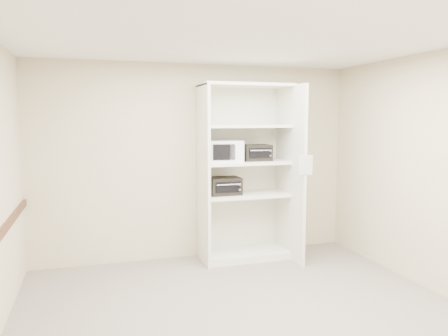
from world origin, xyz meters
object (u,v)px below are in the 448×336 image
object	(u,v)px
toaster_oven_upper	(256,153)
toaster_oven_lower	(224,186)
microwave	(224,151)
shelving_unit	(248,178)

from	to	relation	value
toaster_oven_upper	toaster_oven_lower	xyz separation A→B (m)	(-0.47, -0.02, -0.44)
toaster_oven_upper	microwave	bearing A→B (deg)	-177.00
toaster_oven_upper	toaster_oven_lower	size ratio (longest dim) A/B	0.92
shelving_unit	toaster_oven_lower	world-z (taller)	shelving_unit
shelving_unit	microwave	distance (m)	0.52
shelving_unit	toaster_oven_upper	xyz separation A→B (m)	(0.12, 0.02, 0.35)
shelving_unit	toaster_oven_lower	xyz separation A→B (m)	(-0.35, -0.00, -0.09)
shelving_unit	toaster_oven_lower	bearing A→B (deg)	-179.50
shelving_unit	microwave	size ratio (longest dim) A/B	5.03
microwave	shelving_unit	bearing A→B (deg)	7.98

